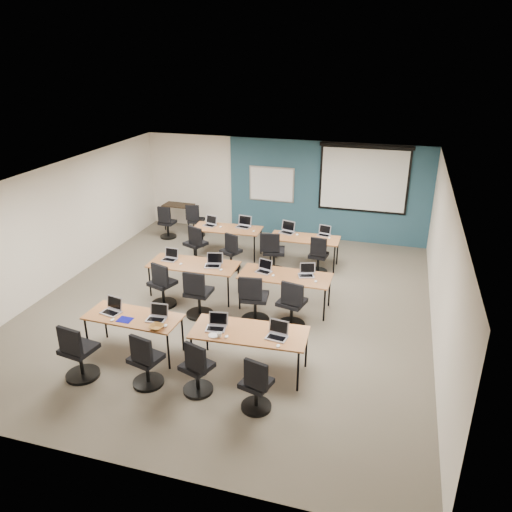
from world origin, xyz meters
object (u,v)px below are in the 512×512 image
(task_chair_1, at_px, (146,364))
(task_chair_5, at_px, (198,298))
(laptop_2, at_px, (217,325))
(laptop_3, at_px, (277,333))
(laptop_8, at_px, (210,223))
(laptop_10, at_px, (287,230))
(task_chair_2, at_px, (197,372))
(laptop_7, at_px, (307,273))
(training_table_front_left, at_px, (133,319))
(laptop_5, at_px, (214,263))
(laptop_11, at_px, (324,233))
(task_chair_8, at_px, (196,248))
(task_chair_10, at_px, (273,256))
(laptop_0, at_px, (112,309))
(training_table_mid_right, at_px, (285,277))
(task_chair_4, at_px, (162,288))
(laptop_1, at_px, (157,316))
(task_chair_6, at_px, (254,303))
(task_chair_7, at_px, (292,308))
(utility_table, at_px, (179,208))
(task_chair_0, at_px, (78,356))
(training_table_front_right, at_px, (249,334))
(spare_chair_b, at_px, (167,225))
(task_chair_11, at_px, (318,258))
(training_table_back_right, at_px, (305,240))
(laptop_4, at_px, (170,257))
(laptop_9, at_px, (244,224))
(laptop_6, at_px, (264,269))
(training_table_mid_left, at_px, (194,266))
(projector_screen, at_px, (364,175))
(task_chair_3, at_px, (256,389))
(whiteboard, at_px, (272,184))
(task_chair_9, at_px, (231,254))
(spare_chair_a, at_px, (195,223))
(training_table_back_left, at_px, (227,230))

(task_chair_1, bearing_deg, task_chair_5, 105.40)
(laptop_2, distance_m, laptop_3, 1.02)
(laptop_8, distance_m, laptop_10, 2.03)
(task_chair_2, height_order, laptop_7, laptop_7)
(training_table_front_left, height_order, laptop_5, laptop_5)
(laptop_11, bearing_deg, task_chair_8, -150.94)
(laptop_10, height_order, task_chair_10, task_chair_10)
(laptop_0, height_order, task_chair_1, task_chair_1)
(training_table_mid_right, bearing_deg, laptop_10, 102.41)
(laptop_0, bearing_deg, task_chair_4, 98.28)
(task_chair_5, bearing_deg, laptop_1, -94.01)
(laptop_0, distance_m, task_chair_6, 2.65)
(task_chair_7, height_order, laptop_10, task_chair_7)
(laptop_5, xyz_separation_m, utility_table, (-2.52, 3.76, -0.14))
(laptop_5, bearing_deg, task_chair_0, -121.29)
(training_table_front_right, xyz_separation_m, spare_chair_b, (-4.03, 5.28, -0.30))
(task_chair_2, relative_size, task_chair_11, 1.01)
(training_table_back_right, height_order, laptop_3, laptop_3)
(laptop_1, xyz_separation_m, laptop_4, (-0.89, 2.39, -0.00))
(task_chair_0, bearing_deg, task_chair_4, 94.84)
(task_chair_4, relative_size, laptop_9, 2.82)
(task_chair_7, relative_size, task_chair_10, 0.98)
(laptop_3, height_order, laptop_6, laptop_3)
(task_chair_8, bearing_deg, training_table_mid_left, -45.19)
(laptop_7, relative_size, laptop_11, 1.04)
(training_table_mid_right, height_order, task_chair_10, task_chair_10)
(laptop_1, height_order, task_chair_1, task_chair_1)
(training_table_front_right, bearing_deg, task_chair_8, 120.29)
(projector_screen, distance_m, task_chair_3, 7.59)
(task_chair_10, distance_m, task_chair_11, 1.07)
(projector_screen, relative_size, task_chair_4, 2.39)
(laptop_3, height_order, task_chair_4, task_chair_4)
(laptop_3, relative_size, laptop_4, 1.06)
(training_table_front_left, height_order, training_table_back_right, same)
(whiteboard, bearing_deg, task_chair_11, -53.22)
(projector_screen, distance_m, laptop_0, 7.53)
(training_table_mid_right, bearing_deg, laptop_7, 17.19)
(task_chair_9, xyz_separation_m, spare_chair_a, (-1.71, 1.88, 0.00))
(laptop_3, bearing_deg, task_chair_4, 157.69)
(laptop_11, bearing_deg, spare_chair_b, -174.00)
(training_table_back_left, height_order, laptop_10, laptop_10)
(projector_screen, bearing_deg, laptop_2, -104.86)
(task_chair_2, bearing_deg, laptop_1, 162.36)
(laptop_11, bearing_deg, laptop_10, -163.93)
(training_table_front_right, relative_size, task_chair_6, 1.84)
(training_table_back_right, relative_size, utility_table, 1.92)
(laptop_8, bearing_deg, laptop_1, -66.46)
(projector_screen, bearing_deg, laptop_5, -122.82)
(task_chair_7, height_order, spare_chair_a, task_chair_7)
(task_chair_2, bearing_deg, task_chair_6, 104.11)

